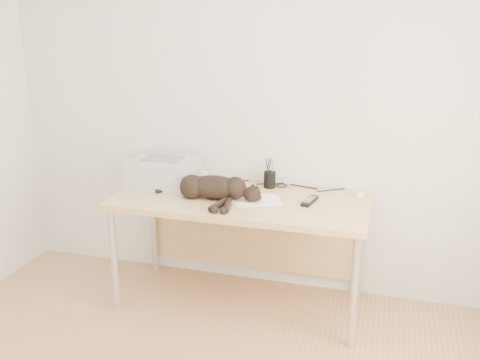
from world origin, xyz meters
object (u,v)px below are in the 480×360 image
(pen_cup, at_px, (270,179))
(cat, at_px, (212,189))
(mug, at_px, (203,175))
(mouse, at_px, (360,193))
(printer, at_px, (164,172))
(desk, at_px, (244,213))

(pen_cup, bearing_deg, cat, -131.94)
(mug, relative_size, mouse, 0.88)
(printer, xyz_separation_m, cat, (0.40, -0.18, -0.02))
(cat, relative_size, mug, 7.88)
(desk, relative_size, mouse, 15.67)
(cat, bearing_deg, desk, 39.25)
(printer, bearing_deg, mug, 35.33)
(pen_cup, bearing_deg, mouse, 0.48)
(mouse, bearing_deg, pen_cup, -157.13)
(printer, bearing_deg, cat, -24.38)
(desk, xyz_separation_m, mug, (-0.34, 0.19, 0.17))
(desk, distance_m, pen_cup, 0.29)
(desk, bearing_deg, mug, 150.67)
(desk, xyz_separation_m, mouse, (0.72, 0.18, 0.15))
(printer, bearing_deg, desk, -3.43)
(printer, height_order, cat, printer)
(desk, height_order, cat, cat)
(printer, bearing_deg, pen_cup, 11.79)
(cat, distance_m, mug, 0.39)
(desk, bearing_deg, printer, 176.57)
(mug, relative_size, pen_cup, 0.44)
(pen_cup, bearing_deg, desk, -125.29)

